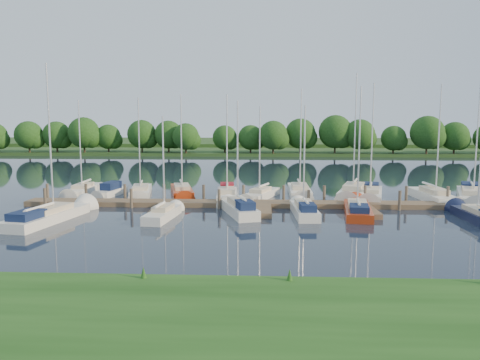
{
  "coord_description": "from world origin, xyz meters",
  "views": [
    {
      "loc": [
        -0.13,
        -30.46,
        7.19
      ],
      "look_at": [
        -1.97,
        8.0,
        2.2
      ],
      "focal_mm": 35.0,
      "sensor_mm": 36.0,
      "label": 1
    }
  ],
  "objects_px": {
    "dock": "(264,205)",
    "sailboat_s_2": "(239,210)",
    "sailboat_n_0": "(83,191)",
    "sailboat_n_5": "(260,196)",
    "motorboat": "(110,192)"
  },
  "relations": [
    {
      "from": "dock",
      "to": "sailboat_n_5",
      "type": "relative_size",
      "value": 4.6
    },
    {
      "from": "sailboat_n_5",
      "to": "sailboat_s_2",
      "type": "xyz_separation_m",
      "value": [
        -1.61,
        -7.25,
        0.07
      ]
    },
    {
      "from": "sailboat_n_0",
      "to": "sailboat_s_2",
      "type": "height_order",
      "value": "sailboat_n_0"
    },
    {
      "from": "sailboat_n_0",
      "to": "sailboat_n_5",
      "type": "xyz_separation_m",
      "value": [
        17.36,
        -2.06,
        0.0
      ]
    },
    {
      "from": "sailboat_n_5",
      "to": "sailboat_s_2",
      "type": "height_order",
      "value": "sailboat_s_2"
    },
    {
      "from": "sailboat_n_0",
      "to": "sailboat_s_2",
      "type": "relative_size",
      "value": 1.04
    },
    {
      "from": "motorboat",
      "to": "sailboat_s_2",
      "type": "bearing_deg",
      "value": 157.38
    },
    {
      "from": "dock",
      "to": "sailboat_n_5",
      "type": "distance_m",
      "value": 4.57
    },
    {
      "from": "dock",
      "to": "sailboat_s_2",
      "type": "bearing_deg",
      "value": -125.08
    },
    {
      "from": "sailboat_n_0",
      "to": "dock",
      "type": "bearing_deg",
      "value": 158.01
    },
    {
      "from": "dock",
      "to": "sailboat_n_0",
      "type": "xyz_separation_m",
      "value": [
        -17.64,
        6.63,
        0.07
      ]
    },
    {
      "from": "motorboat",
      "to": "sailboat_n_5",
      "type": "height_order",
      "value": "sailboat_n_5"
    },
    {
      "from": "dock",
      "to": "motorboat",
      "type": "xyz_separation_m",
      "value": [
        -14.57,
        5.56,
        0.14
      ]
    },
    {
      "from": "motorboat",
      "to": "sailboat_n_5",
      "type": "xyz_separation_m",
      "value": [
        14.29,
        -1.0,
        -0.07
      ]
    },
    {
      "from": "dock",
      "to": "sailboat_n_0",
      "type": "bearing_deg",
      "value": 159.42
    }
  ]
}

